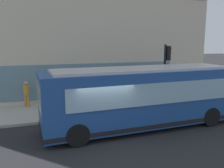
{
  "coord_description": "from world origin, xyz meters",
  "views": [
    {
      "loc": [
        -10.08,
        2.7,
        4.37
      ],
      "look_at": [
        3.2,
        -1.47,
        1.86
      ],
      "focal_mm": 38.35,
      "sensor_mm": 36.0,
      "label": 1
    }
  ],
  "objects_px": {
    "fire_hydrant": "(197,96)",
    "newspaper_vending_box": "(150,97)",
    "city_bus_nearside": "(142,97)",
    "pedestrian_near_hydrant": "(99,89)",
    "traffic_light_near_corner": "(166,64)",
    "pedestrian_near_building_entrance": "(26,92)"
  },
  "relations": [
    {
      "from": "pedestrian_near_hydrant",
      "to": "fire_hydrant",
      "type": "bearing_deg",
      "value": -101.89
    },
    {
      "from": "fire_hydrant",
      "to": "pedestrian_near_hydrant",
      "type": "height_order",
      "value": "pedestrian_near_hydrant"
    },
    {
      "from": "traffic_light_near_corner",
      "to": "city_bus_nearside",
      "type": "bearing_deg",
      "value": 131.88
    },
    {
      "from": "city_bus_nearside",
      "to": "newspaper_vending_box",
      "type": "relative_size",
      "value": 11.29
    },
    {
      "from": "city_bus_nearside",
      "to": "newspaper_vending_box",
      "type": "distance_m",
      "value": 4.23
    },
    {
      "from": "city_bus_nearside",
      "to": "newspaper_vending_box",
      "type": "xyz_separation_m",
      "value": [
        3.47,
        -2.22,
        -0.95
      ]
    },
    {
      "from": "fire_hydrant",
      "to": "newspaper_vending_box",
      "type": "xyz_separation_m",
      "value": [
        0.32,
        3.49,
        0.09
      ]
    },
    {
      "from": "traffic_light_near_corner",
      "to": "pedestrian_near_building_entrance",
      "type": "height_order",
      "value": "traffic_light_near_corner"
    },
    {
      "from": "pedestrian_near_hydrant",
      "to": "newspaper_vending_box",
      "type": "distance_m",
      "value": 3.5
    },
    {
      "from": "pedestrian_near_building_entrance",
      "to": "newspaper_vending_box",
      "type": "xyz_separation_m",
      "value": [
        -1.66,
        -7.96,
        -0.52
      ]
    },
    {
      "from": "city_bus_nearside",
      "to": "pedestrian_near_building_entrance",
      "type": "height_order",
      "value": "city_bus_nearside"
    },
    {
      "from": "traffic_light_near_corner",
      "to": "fire_hydrant",
      "type": "distance_m",
      "value": 3.89
    },
    {
      "from": "pedestrian_near_hydrant",
      "to": "newspaper_vending_box",
      "type": "height_order",
      "value": "pedestrian_near_hydrant"
    },
    {
      "from": "fire_hydrant",
      "to": "traffic_light_near_corner",
      "type": "bearing_deg",
      "value": 103.06
    },
    {
      "from": "pedestrian_near_building_entrance",
      "to": "newspaper_vending_box",
      "type": "bearing_deg",
      "value": -101.76
    },
    {
      "from": "pedestrian_near_building_entrance",
      "to": "newspaper_vending_box",
      "type": "height_order",
      "value": "pedestrian_near_building_entrance"
    },
    {
      "from": "pedestrian_near_hydrant",
      "to": "city_bus_nearside",
      "type": "bearing_deg",
      "value": -167.1
    },
    {
      "from": "fire_hydrant",
      "to": "newspaper_vending_box",
      "type": "height_order",
      "value": "newspaper_vending_box"
    },
    {
      "from": "fire_hydrant",
      "to": "city_bus_nearside",
      "type": "bearing_deg",
      "value": 118.95
    },
    {
      "from": "traffic_light_near_corner",
      "to": "fire_hydrant",
      "type": "height_order",
      "value": "traffic_light_near_corner"
    },
    {
      "from": "fire_hydrant",
      "to": "newspaper_vending_box",
      "type": "bearing_deg",
      "value": 84.84
    },
    {
      "from": "traffic_light_near_corner",
      "to": "pedestrian_near_hydrant",
      "type": "height_order",
      "value": "traffic_light_near_corner"
    }
  ]
}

